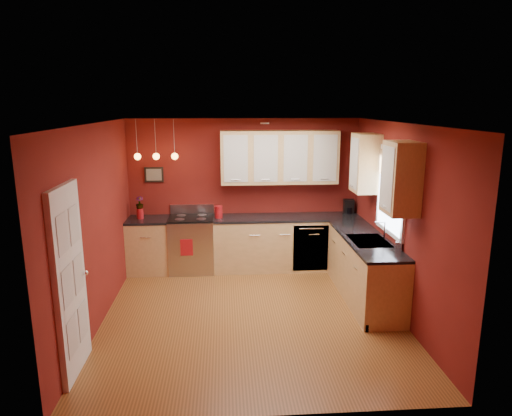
{
  "coord_description": "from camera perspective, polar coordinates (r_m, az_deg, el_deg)",
  "views": [
    {
      "loc": [
        -0.34,
        -5.79,
        2.85
      ],
      "look_at": [
        0.13,
        1.0,
        1.28
      ],
      "focal_mm": 32.0,
      "sensor_mm": 36.0,
      "label": 1
    }
  ],
  "objects": [
    {
      "name": "window",
      "position": [
        6.62,
        16.56,
        2.33
      ],
      "size": [
        0.06,
        1.02,
        1.22
      ],
      "color": "white",
      "rests_on": "wall_right"
    },
    {
      "name": "upper_cabinets_back",
      "position": [
        7.82,
        2.95,
        6.36
      ],
      "size": [
        2.0,
        0.35,
        0.9
      ],
      "primitive_type": "cube",
      "color": "#DDB376",
      "rests_on": "wall_back"
    },
    {
      "name": "door_left_wall",
      "position": [
        5.2,
        -22.21,
        -8.55
      ],
      "size": [
        0.12,
        0.82,
        2.05
      ],
      "color": "white",
      "rests_on": "floor"
    },
    {
      "name": "counter_back_right",
      "position": [
        7.9,
        3.91,
        -1.19
      ],
      "size": [
        2.54,
        0.62,
        0.04
      ],
      "primitive_type": "cube",
      "color": "black",
      "rests_on": "base_cabinets_back_right"
    },
    {
      "name": "red_vase",
      "position": [
        7.95,
        -14.29,
        -0.68
      ],
      "size": [
        0.11,
        0.11,
        0.18
      ],
      "primitive_type": "cylinder",
      "color": "#A91218",
      "rests_on": "counter_back_left"
    },
    {
      "name": "gas_range",
      "position": [
        7.97,
        -8.01,
        -4.44
      ],
      "size": [
        0.76,
        0.64,
        1.11
      ],
      "color": "#B1B1B6",
      "rests_on": "floor"
    },
    {
      "name": "coffee_maker",
      "position": [
        8.24,
        11.52,
        0.13
      ],
      "size": [
        0.18,
        0.18,
        0.25
      ],
      "rotation": [
        0.0,
        0.0,
        -0.05
      ],
      "color": "black",
      "rests_on": "counter_back_right"
    },
    {
      "name": "counter_back_left",
      "position": [
        7.94,
        -13.37,
        -1.45
      ],
      "size": [
        0.7,
        0.62,
        0.04
      ],
      "primitive_type": "cube",
      "color": "black",
      "rests_on": "base_cabinets_back_left"
    },
    {
      "name": "wall_left",
      "position": [
        6.22,
        -19.35,
        -2.2
      ],
      "size": [
        0.02,
        4.2,
        2.6
      ],
      "primitive_type": "cube",
      "color": "maroon",
      "rests_on": "floor"
    },
    {
      "name": "wall_picture",
      "position": [
        8.05,
        -12.63,
        4.09
      ],
      "size": [
        0.32,
        0.03,
        0.26
      ],
      "primitive_type": "cube",
      "color": "black",
      "rests_on": "wall_back"
    },
    {
      "name": "counter_right",
      "position": [
        6.84,
        13.56,
        -3.77
      ],
      "size": [
        0.62,
        2.1,
        0.04
      ],
      "primitive_type": "cube",
      "color": "black",
      "rests_on": "base_cabinets_right"
    },
    {
      "name": "base_cabinets_back_left",
      "position": [
        8.07,
        -13.2,
        -4.69
      ],
      "size": [
        0.7,
        0.6,
        0.9
      ],
      "primitive_type": "cube",
      "color": "#DDB376",
      "rests_on": "floor"
    },
    {
      "name": "floor",
      "position": [
        6.46,
        -0.58,
        -13.19
      ],
      "size": [
        4.2,
        4.2,
        0.0
      ],
      "primitive_type": "plane",
      "color": "#9C5F2D",
      "rests_on": "ground"
    },
    {
      "name": "red_canister",
      "position": [
        7.78,
        -4.7,
        -0.49
      ],
      "size": [
        0.14,
        0.14,
        0.2
      ],
      "color": "#A91218",
      "rests_on": "counter_back_right"
    },
    {
      "name": "soap_pump",
      "position": [
        6.34,
        17.41,
        -4.34
      ],
      "size": [
        0.1,
        0.11,
        0.18
      ],
      "primitive_type": "imported",
      "rotation": [
        0.0,
        0.0,
        -0.4
      ],
      "color": "white",
      "rests_on": "counter_right"
    },
    {
      "name": "wall_right",
      "position": [
        6.43,
        17.47,
        -1.56
      ],
      "size": [
        0.02,
        4.2,
        2.6
      ],
      "primitive_type": "cube",
      "color": "maroon",
      "rests_on": "floor"
    },
    {
      "name": "dishwasher_front",
      "position": [
        7.82,
        6.84,
        -4.99
      ],
      "size": [
        0.6,
        0.02,
        0.8
      ],
      "primitive_type": "cube",
      "color": "#B1B1B6",
      "rests_on": "base_cabinets_back_right"
    },
    {
      "name": "pendant_lights",
      "position": [
        7.67,
        -12.37,
        6.38
      ],
      "size": [
        0.71,
        0.11,
        0.66
      ],
      "color": "gray",
      "rests_on": "ceiling"
    },
    {
      "name": "upper_cabinets_right",
      "position": [
        6.55,
        15.4,
        4.62
      ],
      "size": [
        0.35,
        1.95,
        0.9
      ],
      "primitive_type": "cube",
      "color": "#DDB376",
      "rests_on": "wall_right"
    },
    {
      "name": "sink",
      "position": [
        6.71,
        13.95,
        -4.17
      ],
      "size": [
        0.5,
        0.7,
        0.33
      ],
      "color": "gray",
      "rests_on": "counter_right"
    },
    {
      "name": "base_cabinets_right",
      "position": [
        6.99,
        13.35,
        -7.46
      ],
      "size": [
        0.6,
        2.1,
        0.9
      ],
      "primitive_type": "cube",
      "color": "#DDB376",
      "rests_on": "floor"
    },
    {
      "name": "wall_front",
      "position": [
        4.02,
        1.21,
        -9.69
      ],
      "size": [
        4.0,
        0.02,
        2.6
      ],
      "primitive_type": "cube",
      "color": "maroon",
      "rests_on": "floor"
    },
    {
      "name": "flowers",
      "position": [
        7.91,
        -14.36,
        0.59
      ],
      "size": [
        0.14,
        0.14,
        0.22
      ],
      "primitive_type": "imported",
      "rotation": [
        0.0,
        0.0,
        0.13
      ],
      "color": "#A91218",
      "rests_on": "red_vase"
    },
    {
      "name": "base_cabinets_back_right",
      "position": [
        8.03,
        3.86,
        -4.44
      ],
      "size": [
        2.54,
        0.6,
        0.9
      ],
      "primitive_type": "cube",
      "color": "#DDB376",
      "rests_on": "floor"
    },
    {
      "name": "dish_towel",
      "position": [
        7.65,
        -8.68,
        -4.9
      ],
      "size": [
        0.2,
        0.01,
        0.28
      ],
      "primitive_type": "cube",
      "color": "#A91218",
      "rests_on": "gas_range"
    },
    {
      "name": "ceiling",
      "position": [
        5.81,
        -0.64,
        10.52
      ],
      "size": [
        4.0,
        4.2,
        0.02
      ],
      "primitive_type": "cube",
      "color": "white",
      "rests_on": "wall_back"
    },
    {
      "name": "wall_back",
      "position": [
        8.05,
        -1.5,
        1.87
      ],
      "size": [
        4.0,
        0.02,
        2.6
      ],
      "primitive_type": "cube",
      "color": "maroon",
      "rests_on": "floor"
    }
  ]
}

